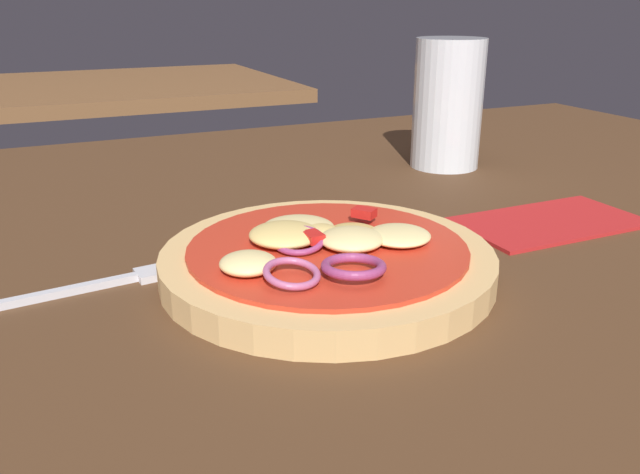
{
  "coord_description": "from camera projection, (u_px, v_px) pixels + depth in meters",
  "views": [
    {
      "loc": [
        -0.17,
        -0.39,
        0.2
      ],
      "look_at": [
        0.0,
        -0.01,
        0.05
      ],
      "focal_mm": 36.09,
      "sensor_mm": 36.0,
      "label": 1
    }
  ],
  "objects": [
    {
      "name": "pizza",
      "position": [
        331.0,
        258.0,
        0.43
      ],
      "size": [
        0.22,
        0.22,
        0.03
      ],
      "color": "tan",
      "rests_on": "dining_table"
    },
    {
      "name": "fork",
      "position": [
        112.0,
        282.0,
        0.41
      ],
      "size": [
        0.16,
        0.03,
        0.0
      ],
      "color": "silver",
      "rests_on": "dining_table"
    },
    {
      "name": "napkin",
      "position": [
        549.0,
        222.0,
        0.53
      ],
      "size": [
        0.15,
        0.08,
        0.0
      ],
      "color": "#B21E1E",
      "rests_on": "dining_table"
    },
    {
      "name": "background_table",
      "position": [
        109.0,
        89.0,
        1.4
      ],
      "size": [
        0.74,
        0.56,
        0.03
      ],
      "color": "brown",
      "rests_on": "ground"
    },
    {
      "name": "dining_table",
      "position": [
        310.0,
        277.0,
        0.46
      ],
      "size": [
        1.35,
        0.96,
        0.03
      ],
      "color": "#4C301C",
      "rests_on": "ground"
    },
    {
      "name": "beer_glass",
      "position": [
        447.0,
        113.0,
        0.69
      ],
      "size": [
        0.07,
        0.07,
        0.13
      ],
      "color": "silver",
      "rests_on": "dining_table"
    }
  ]
}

